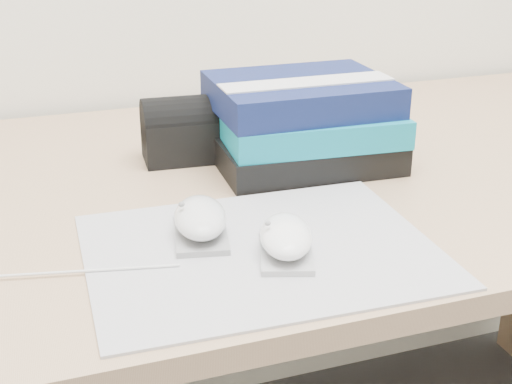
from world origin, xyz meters
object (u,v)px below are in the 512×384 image
object	(u,v)px
desk	(271,286)
book_stack	(303,122)
mouse_rear	(200,220)
mouse_front	(286,238)
pouch	(180,130)

from	to	relation	value
desk	book_stack	xyz separation A→B (m)	(0.03, -0.04, 0.30)
mouse_rear	book_stack	world-z (taller)	book_stack
desk	mouse_rear	distance (m)	0.40
mouse_rear	mouse_front	distance (m)	0.11
desk	mouse_rear	size ratio (longest dim) A/B	13.14
mouse_front	book_stack	distance (m)	0.31
mouse_rear	pouch	size ratio (longest dim) A/B	1.03
book_stack	pouch	size ratio (longest dim) A/B	2.33
mouse_front	desk	bearing A→B (deg)	72.52
mouse_rear	book_stack	size ratio (longest dim) A/B	0.44
book_stack	mouse_front	bearing A→B (deg)	-115.78
book_stack	pouch	distance (m)	0.19
book_stack	pouch	world-z (taller)	book_stack
mouse_rear	pouch	bearing A→B (deg)	81.36
desk	mouse_front	size ratio (longest dim) A/B	13.41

